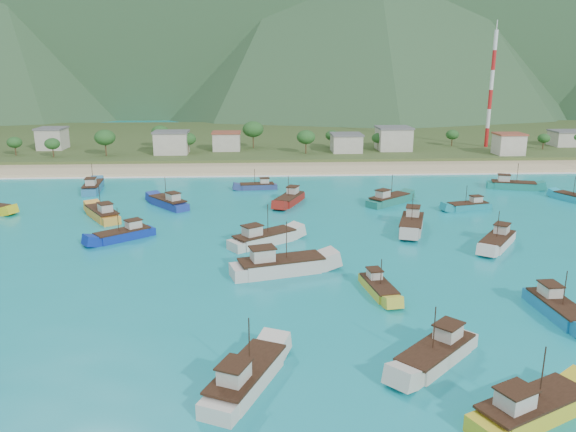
{
  "coord_description": "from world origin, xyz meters",
  "views": [
    {
      "loc": [
        -0.23,
        -75.88,
        28.65
      ],
      "look_at": [
        4.56,
        18.0,
        3.0
      ],
      "focal_mm": 35.0,
      "sensor_mm": 36.0,
      "label": 1
    }
  ],
  "objects_px": {
    "radio_tower": "(491,90)",
    "boat_17": "(498,242)",
    "boat_23": "(168,203)",
    "boat_24": "(124,235)",
    "boat_1": "(558,309)",
    "boat_8": "(531,411)",
    "boat_20": "(412,225)",
    "boat_10": "(280,266)",
    "boat_9": "(93,188)",
    "boat_22": "(103,214)",
    "boat_13": "(246,379)",
    "boat_29": "(263,239)",
    "boat_28": "(378,288)",
    "boat_30": "(512,186)",
    "boat_21": "(258,187)",
    "boat_25": "(468,207)",
    "boat_15": "(389,200)",
    "boat_6": "(290,200)",
    "boat_7": "(576,199)",
    "boat_14": "(437,355)"
  },
  "relations": [
    {
      "from": "boat_10",
      "to": "boat_1",
      "type": "bearing_deg",
      "value": 48.74
    },
    {
      "from": "boat_23",
      "to": "boat_29",
      "type": "bearing_deg",
      "value": -92.03
    },
    {
      "from": "boat_23",
      "to": "boat_24",
      "type": "height_order",
      "value": "boat_23"
    },
    {
      "from": "boat_23",
      "to": "boat_17",
      "type": "bearing_deg",
      "value": -65.67
    },
    {
      "from": "radio_tower",
      "to": "boat_22",
      "type": "height_order",
      "value": "radio_tower"
    },
    {
      "from": "boat_25",
      "to": "boat_29",
      "type": "height_order",
      "value": "boat_29"
    },
    {
      "from": "radio_tower",
      "to": "boat_9",
      "type": "distance_m",
      "value": 128.43
    },
    {
      "from": "boat_23",
      "to": "boat_6",
      "type": "bearing_deg",
      "value": -35.11
    },
    {
      "from": "boat_7",
      "to": "boat_10",
      "type": "bearing_deg",
      "value": -171.96
    },
    {
      "from": "boat_21",
      "to": "boat_28",
      "type": "bearing_deg",
      "value": -171.3
    },
    {
      "from": "boat_9",
      "to": "boat_30",
      "type": "xyz_separation_m",
      "value": [
        98.16,
        -2.69,
        -0.04
      ]
    },
    {
      "from": "boat_14",
      "to": "boat_17",
      "type": "height_order",
      "value": "boat_14"
    },
    {
      "from": "boat_6",
      "to": "boat_7",
      "type": "bearing_deg",
      "value": -158.67
    },
    {
      "from": "boat_13",
      "to": "boat_24",
      "type": "xyz_separation_m",
      "value": [
        -21.47,
        45.91,
        -0.16
      ]
    },
    {
      "from": "boat_7",
      "to": "boat_22",
      "type": "distance_m",
      "value": 97.79
    },
    {
      "from": "boat_24",
      "to": "boat_20",
      "type": "bearing_deg",
      "value": -124.61
    },
    {
      "from": "boat_14",
      "to": "boat_29",
      "type": "distance_m",
      "value": 41.91
    },
    {
      "from": "boat_10",
      "to": "boat_28",
      "type": "height_order",
      "value": "boat_10"
    },
    {
      "from": "boat_20",
      "to": "boat_28",
      "type": "distance_m",
      "value": 30.21
    },
    {
      "from": "boat_17",
      "to": "boat_28",
      "type": "height_order",
      "value": "boat_17"
    },
    {
      "from": "boat_10",
      "to": "boat_9",
      "type": "bearing_deg",
      "value": -158.91
    },
    {
      "from": "boat_6",
      "to": "boat_29",
      "type": "height_order",
      "value": "boat_29"
    },
    {
      "from": "boat_8",
      "to": "boat_15",
      "type": "height_order",
      "value": "boat_8"
    },
    {
      "from": "boat_29",
      "to": "boat_9",
      "type": "bearing_deg",
      "value": -171.94
    },
    {
      "from": "boat_17",
      "to": "boat_24",
      "type": "distance_m",
      "value": 61.67
    },
    {
      "from": "boat_25",
      "to": "boat_1",
      "type": "bearing_deg",
      "value": 157.67
    },
    {
      "from": "boat_6",
      "to": "boat_10",
      "type": "height_order",
      "value": "boat_10"
    },
    {
      "from": "boat_8",
      "to": "boat_30",
      "type": "bearing_deg",
      "value": 130.62
    },
    {
      "from": "boat_10",
      "to": "boat_24",
      "type": "relative_size",
      "value": 1.41
    },
    {
      "from": "boat_17",
      "to": "boat_29",
      "type": "relative_size",
      "value": 0.91
    },
    {
      "from": "boat_8",
      "to": "boat_23",
      "type": "xyz_separation_m",
      "value": [
        -41.08,
        73.83,
        -0.06
      ]
    },
    {
      "from": "boat_9",
      "to": "boat_13",
      "type": "xyz_separation_m",
      "value": [
        37.15,
        -83.68,
        0.03
      ]
    },
    {
      "from": "boat_21",
      "to": "boat_25",
      "type": "height_order",
      "value": "boat_25"
    },
    {
      "from": "boat_10",
      "to": "boat_23",
      "type": "height_order",
      "value": "boat_10"
    },
    {
      "from": "boat_24",
      "to": "boat_28",
      "type": "distance_m",
      "value": 45.43
    },
    {
      "from": "boat_8",
      "to": "boat_14",
      "type": "relative_size",
      "value": 1.15
    },
    {
      "from": "boat_30",
      "to": "boat_7",
      "type": "bearing_deg",
      "value": 47.92
    },
    {
      "from": "boat_10",
      "to": "radio_tower",
      "type": "bearing_deg",
      "value": 130.46
    },
    {
      "from": "boat_1",
      "to": "boat_28",
      "type": "bearing_deg",
      "value": -24.96
    },
    {
      "from": "boat_1",
      "to": "boat_8",
      "type": "height_order",
      "value": "boat_8"
    },
    {
      "from": "boat_8",
      "to": "boat_22",
      "type": "bearing_deg",
      "value": -167.51
    },
    {
      "from": "boat_8",
      "to": "boat_15",
      "type": "relative_size",
      "value": 1.12
    },
    {
      "from": "boat_1",
      "to": "boat_8",
      "type": "relative_size",
      "value": 0.9
    },
    {
      "from": "boat_6",
      "to": "boat_22",
      "type": "height_order",
      "value": "boat_22"
    },
    {
      "from": "radio_tower",
      "to": "boat_17",
      "type": "distance_m",
      "value": 108.08
    },
    {
      "from": "boat_1",
      "to": "boat_20",
      "type": "relative_size",
      "value": 0.85
    },
    {
      "from": "boat_7",
      "to": "boat_25",
      "type": "height_order",
      "value": "boat_7"
    },
    {
      "from": "boat_14",
      "to": "boat_22",
      "type": "xyz_separation_m",
      "value": [
        -47.28,
        55.6,
        0.03
      ]
    },
    {
      "from": "radio_tower",
      "to": "boat_29",
      "type": "bearing_deg",
      "value": -128.04
    },
    {
      "from": "boat_20",
      "to": "boat_10",
      "type": "bearing_deg",
      "value": 58.58
    }
  ]
}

